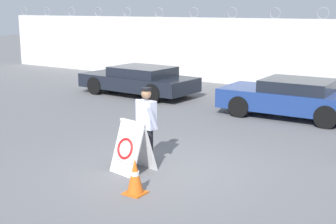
% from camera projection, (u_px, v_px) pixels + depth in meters
% --- Properties ---
extents(ground_plane, '(90.00, 90.00, 0.00)m').
position_uv_depth(ground_plane, '(161.00, 169.00, 9.90)').
color(ground_plane, slate).
extents(perimeter_wall, '(36.00, 0.30, 3.38)m').
position_uv_depth(perimeter_wall, '(320.00, 56.00, 18.62)').
color(perimeter_wall, silver).
rests_on(perimeter_wall, ground_plane).
extents(barricade_sign, '(0.81, 0.85, 1.09)m').
position_uv_depth(barricade_sign, '(131.00, 147.00, 9.67)').
color(barricade_sign, white).
rests_on(barricade_sign, ground_plane).
extents(security_guard, '(0.61, 0.42, 1.69)m').
position_uv_depth(security_guard, '(146.00, 122.00, 10.07)').
color(security_guard, black).
rests_on(security_guard, ground_plane).
extents(traffic_cone_near, '(0.36, 0.36, 0.68)m').
position_uv_depth(traffic_cone_near, '(135.00, 176.00, 8.54)').
color(traffic_cone_near, orange).
rests_on(traffic_cone_near, ground_plane).
extents(parked_car_front_coupe, '(4.74, 2.17, 1.13)m').
position_uv_depth(parked_car_front_coupe, '(139.00, 80.00, 18.25)').
color(parked_car_front_coupe, black).
rests_on(parked_car_front_coupe, ground_plane).
extents(parked_car_rear_sedan, '(4.34, 2.11, 1.19)m').
position_uv_depth(parked_car_rear_sedan, '(292.00, 97.00, 14.57)').
color(parked_car_rear_sedan, black).
rests_on(parked_car_rear_sedan, ground_plane).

